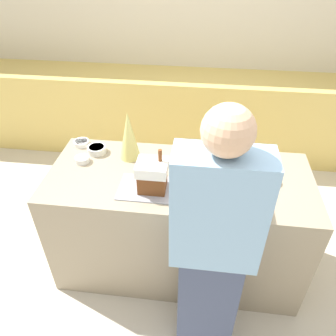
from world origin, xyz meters
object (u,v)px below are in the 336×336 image
(cookbook, at_px, (241,171))
(person, at_px, (213,248))
(baking_tray, at_px, (153,189))
(candy_bowl_behind_tray, at_px, (255,156))
(candy_bowl_center_rear, at_px, (97,149))
(candy_bowl_near_tray_right, at_px, (270,178))
(decorative_tree, at_px, (129,136))
(candy_bowl_far_left, at_px, (201,157))
(candy_bowl_far_right, at_px, (81,143))
(gingerbread_house, at_px, (152,175))
(candy_bowl_beside_tree, at_px, (183,162))
(candy_bowl_front_corner, at_px, (82,159))

(cookbook, bearing_deg, person, -105.22)
(person, bearing_deg, baking_tray, 133.43)
(baking_tray, bearing_deg, candy_bowl_behind_tray, 32.05)
(candy_bowl_center_rear, xyz_separation_m, candy_bowl_near_tray_right, (1.24, -0.20, 0.00))
(decorative_tree, xyz_separation_m, cookbook, (0.80, -0.09, -0.17))
(person, bearing_deg, decorative_tree, 129.04)
(candy_bowl_far_left, bearing_deg, baking_tray, -128.04)
(candy_bowl_center_rear, bearing_deg, decorative_tree, -6.06)
(candy_bowl_behind_tray, relative_size, candy_bowl_far_left, 0.91)
(candy_bowl_far_right, relative_size, cookbook, 0.52)
(candy_bowl_behind_tray, bearing_deg, candy_bowl_near_tray_right, -74.89)
(person, bearing_deg, candy_bowl_far_right, 139.60)
(candy_bowl_far_left, height_order, cookbook, candy_bowl_far_left)
(cookbook, bearing_deg, decorative_tree, 173.34)
(decorative_tree, height_order, candy_bowl_far_right, decorative_tree)
(candy_bowl_center_rear, bearing_deg, candy_bowl_near_tray_right, -9.15)
(candy_bowl_near_tray_right, bearing_deg, baking_tray, -167.19)
(baking_tray, height_order, candy_bowl_near_tray_right, candy_bowl_near_tray_right)
(gingerbread_house, xyz_separation_m, candy_bowl_near_tray_right, (0.76, 0.17, -0.09))
(person, bearing_deg, cookbook, 74.78)
(gingerbread_house, xyz_separation_m, candy_bowl_center_rear, (-0.48, 0.37, -0.09))
(candy_bowl_beside_tree, height_order, candy_bowl_far_left, candy_bowl_beside_tree)
(baking_tray, relative_size, candy_bowl_front_corner, 4.34)
(cookbook, bearing_deg, candy_bowl_far_left, 156.38)
(gingerbread_house, relative_size, decorative_tree, 0.78)
(candy_bowl_center_rear, bearing_deg, cookbook, -6.51)
(candy_bowl_far_right, bearing_deg, candy_bowl_far_left, -5.15)
(candy_bowl_far_right, distance_m, person, 1.36)
(baking_tray, xyz_separation_m, person, (0.40, -0.42, -0.02))
(candy_bowl_beside_tree, height_order, cookbook, candy_bowl_beside_tree)
(baking_tray, distance_m, candy_bowl_center_rear, 0.61)
(candy_bowl_behind_tray, distance_m, candy_bowl_far_right, 1.32)
(candy_bowl_front_corner, relative_size, person, 0.06)
(candy_bowl_center_rear, height_order, candy_bowl_far_left, candy_bowl_center_rear)
(candy_bowl_behind_tray, xyz_separation_m, candy_bowl_front_corner, (-1.24, -0.19, -0.00))
(candy_bowl_far_right, bearing_deg, candy_bowl_behind_tray, -1.27)
(candy_bowl_center_rear, bearing_deg, candy_bowl_front_corner, -117.31)
(candy_bowl_center_rear, xyz_separation_m, candy_bowl_front_corner, (-0.07, -0.13, -0.01))
(cookbook, height_order, person, person)
(candy_bowl_far_right, xyz_separation_m, candy_bowl_far_left, (0.93, -0.08, 0.00))
(gingerbread_house, xyz_separation_m, decorative_tree, (-0.22, 0.34, 0.07))
(baking_tray, height_order, gingerbread_house, gingerbread_house)
(gingerbread_house, xyz_separation_m, candy_bowl_front_corner, (-0.55, 0.24, -0.09))
(candy_bowl_beside_tree, bearing_deg, cookbook, -5.06)
(gingerbread_house, height_order, candy_bowl_far_left, gingerbread_house)
(candy_bowl_behind_tray, xyz_separation_m, candy_bowl_far_left, (-0.39, -0.05, 0.00))
(gingerbread_house, relative_size, person, 0.16)
(candy_bowl_behind_tray, bearing_deg, candy_bowl_beside_tree, -164.46)
(candy_bowl_far_left, distance_m, candy_bowl_near_tray_right, 0.51)
(candy_bowl_far_right, bearing_deg, baking_tray, -35.86)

